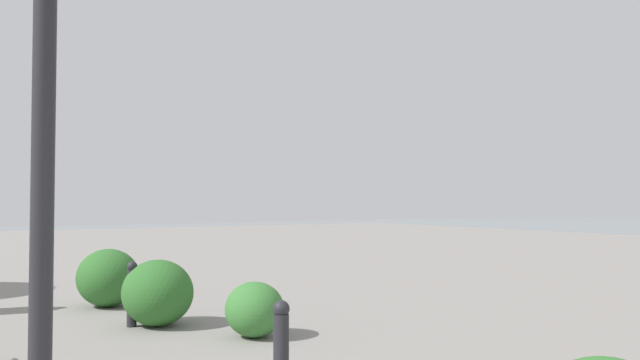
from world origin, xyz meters
TOP-DOWN VIEW (x-y plane):
  - lamppost at (3.52, 1.02)m, footprint 0.98×0.28m
  - bollard_near at (3.53, -0.67)m, footprint 0.13×0.13m
  - bollard_mid at (7.26, -0.56)m, footprint 0.13×0.13m
  - shrub_low at (7.13, -0.85)m, footprint 0.97×0.88m
  - shrub_wide at (8.95, -0.67)m, footprint 1.00×0.90m
  - shrub_tall at (5.90, -1.60)m, footprint 0.75×0.67m

SIDE VIEW (x-z plane):
  - shrub_tall at x=5.90m, z-range 0.00..0.63m
  - shrub_low at x=7.13m, z-range 0.00..0.83m
  - bollard_mid at x=7.26m, z-range 0.02..0.83m
  - bollard_near at x=3.53m, z-range 0.02..0.83m
  - shrub_wide at x=8.95m, z-range 0.00..0.85m
  - lamppost at x=3.52m, z-range 0.66..4.63m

